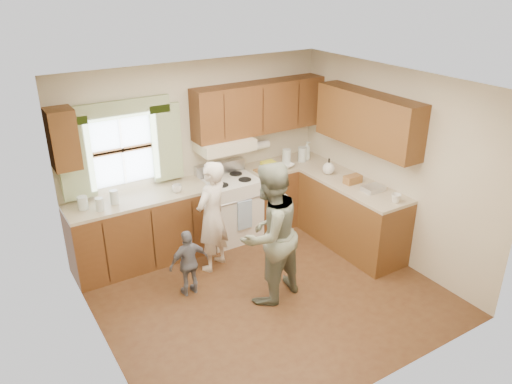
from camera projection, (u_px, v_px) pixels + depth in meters
room at (267, 198)px, 5.50m from camera, size 3.80×3.80×3.80m
kitchen_fixtures at (262, 187)px, 6.80m from camera, size 3.80×2.25×2.15m
stove at (229, 207)px, 7.08m from camera, size 0.76×0.67×1.07m
woman_left at (212, 216)px, 6.24m from camera, size 0.63×0.56×1.46m
woman_right at (269, 234)px, 5.59m from camera, size 0.95×0.82×1.69m
child at (189, 263)px, 5.83m from camera, size 0.49×0.21×0.84m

